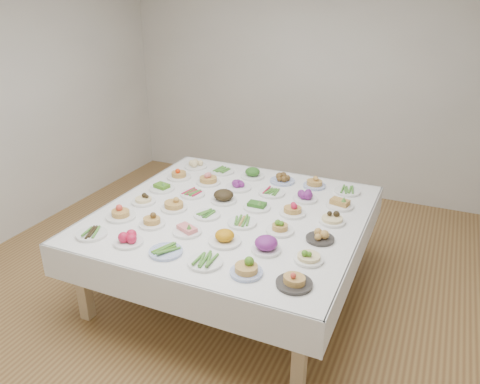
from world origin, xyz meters
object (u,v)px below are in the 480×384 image
at_px(display_table, 233,219).
at_px(dish_0, 92,233).
at_px(dish_35, 347,190).
at_px(dish_18, 162,186).

height_order(display_table, dish_0, dish_0).
height_order(display_table, dish_35, dish_35).
relative_size(dish_18, dish_35, 0.98).
xyz_separation_m(dish_0, dish_18, (0.00, 0.99, 0.01)).
distance_m(display_table, dish_35, 1.16).
xyz_separation_m(dish_0, dish_35, (1.64, 1.65, -0.00)).
bearing_deg(dish_0, display_table, 44.97).
xyz_separation_m(display_table, dish_35, (0.81, 0.82, 0.09)).
bearing_deg(dish_0, dish_35, 45.21).
distance_m(display_table, dish_18, 0.85).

